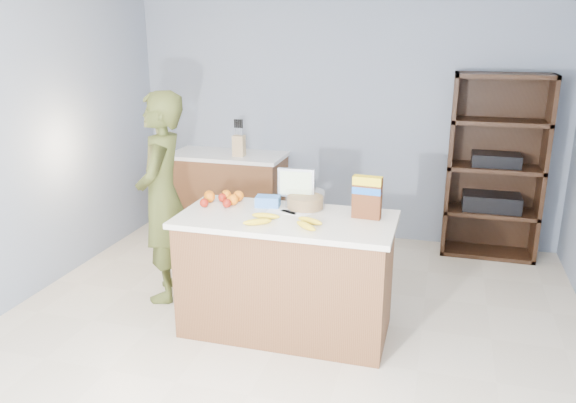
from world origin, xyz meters
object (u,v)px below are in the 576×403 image
(shelving_unit, at_px, (494,170))
(person, at_px, (163,198))
(counter_peninsula, at_px, (286,279))
(cereal_box, at_px, (367,194))
(tv, at_px, (296,184))

(shelving_unit, distance_m, person, 3.21)
(counter_peninsula, bearing_deg, cereal_box, 12.99)
(tv, bearing_deg, cereal_box, -17.63)
(counter_peninsula, height_order, tv, tv)
(counter_peninsula, distance_m, tv, 0.71)
(tv, distance_m, cereal_box, 0.59)
(person, xyz_separation_m, cereal_box, (1.69, -0.16, 0.21))
(counter_peninsula, xyz_separation_m, person, (-1.13, 0.29, 0.45))
(person, xyz_separation_m, tv, (1.13, 0.02, 0.19))
(tv, bearing_deg, person, -178.89)
(counter_peninsula, distance_m, cereal_box, 0.88)
(person, bearing_deg, counter_peninsula, 63.13)
(shelving_unit, relative_size, cereal_box, 5.88)
(counter_peninsula, distance_m, shelving_unit, 2.61)
(cereal_box, bearing_deg, shelving_unit, 62.66)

